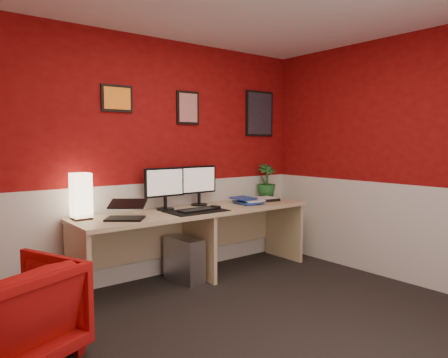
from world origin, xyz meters
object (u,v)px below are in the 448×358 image
desk (199,244)px  zen_tray (262,200)px  shoji_lamp (81,197)px  potted_plant (266,181)px  pc_tower (184,259)px  laptop (125,208)px  monitor_right (199,179)px  monitor_left (165,182)px  armchair (11,314)px

desk → zen_tray: zen_tray is taller
shoji_lamp → zen_tray: (2.11, -0.13, -0.18)m
potted_plant → pc_tower: (-1.35, -0.20, -0.72)m
laptop → monitor_right: (1.01, 0.30, 0.18)m
laptop → zen_tray: (1.80, 0.12, -0.09)m
monitor_right → pc_tower: bearing=-147.9°
desk → potted_plant: size_ratio=6.11×
monitor_left → armchair: monitor_left is taller
potted_plant → armchair: (-3.09, -0.89, -0.61)m
shoji_lamp → pc_tower: size_ratio=0.89×
laptop → pc_tower: (0.68, 0.09, -0.61)m
shoji_lamp → pc_tower: 1.22m
shoji_lamp → monitor_left: (0.87, -0.00, 0.09)m
shoji_lamp → potted_plant: 2.33m
desk → pc_tower: desk is taller
monitor_right → zen_tray: size_ratio=1.66×
shoji_lamp → armchair: 1.29m
monitor_left → pc_tower: monitor_left is taller
shoji_lamp → armchair: size_ratio=0.55×
shoji_lamp → monitor_left: size_ratio=0.69×
pc_tower → desk: bearing=-8.9°
zen_tray → pc_tower: zen_tray is taller
desk → monitor_right: (0.16, 0.22, 0.66)m
potted_plant → armchair: potted_plant is taller
monitor_left → armchair: 1.96m
monitor_right → potted_plant: (1.01, -0.01, -0.08)m
desk → pc_tower: 0.23m
desk → laptop: size_ratio=7.88×
laptop → potted_plant: 2.05m
pc_tower → armchair: (-1.74, -0.69, 0.11)m
desk → armchair: 2.04m
laptop → monitor_left: bearing=62.1°
potted_plant → shoji_lamp: bearing=-179.2°
desk → pc_tower: size_ratio=5.78×
shoji_lamp → laptop: (0.30, -0.25, -0.09)m
pc_tower → laptop: bearing=-178.2°
laptop → monitor_right: bearing=54.2°
armchair → desk: bearing=177.2°
zen_tray → laptop: bearing=-176.1°
zen_tray → shoji_lamp: bearing=176.4°
desk → armchair: (-1.92, -0.68, -0.03)m
pc_tower → armchair: bearing=-163.9°
desk → shoji_lamp: (-1.16, 0.18, 0.56)m
shoji_lamp → laptop: bearing=-39.9°
laptop → monitor_left: 0.64m
armchair → laptop: bearing=-172.7°
monitor_right → zen_tray: bearing=-12.3°
laptop → desk: bearing=43.0°
shoji_lamp → armchair: (-0.76, -0.86, -0.60)m
potted_plant → laptop: bearing=-172.0°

